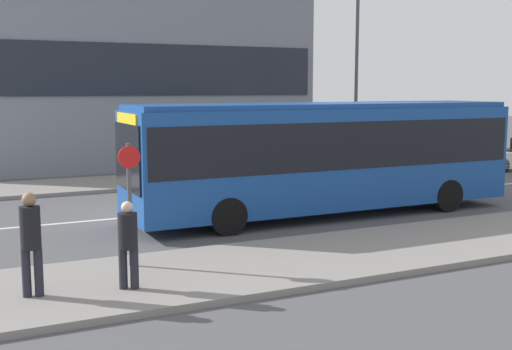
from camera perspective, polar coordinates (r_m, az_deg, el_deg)
name	(u,v)px	position (r m, az deg, el deg)	size (l,w,h in m)	color
ground_plane	(148,216)	(18.67, -9.61, -3.60)	(120.00, 120.00, 0.00)	#4F4F51
sidewalk_near	(236,269)	(12.93, -1.80, -8.33)	(44.00, 3.50, 0.13)	gray
sidewalk_far	(100,184)	(24.65, -13.66, -0.80)	(44.00, 3.50, 0.13)	gray
lane_centerline	(148,216)	(18.67, -9.61, -3.59)	(41.80, 0.16, 0.01)	silver
city_bus	(325,151)	(18.42, 6.15, 2.14)	(11.45, 2.63, 3.22)	#194793
parked_car_0	(467,157)	(29.25, 18.23, 1.50)	(4.18, 1.76, 1.37)	silver
pedestrian_near_stop	(31,238)	(11.46, -19.39, -5.27)	(0.34, 0.34, 1.79)	#23232D
pedestrian_down_pavement	(128,240)	(11.48, -11.31, -5.67)	(0.34, 0.34, 1.57)	#23232D
bus_stop_sign	(130,194)	(12.82, -11.17, -1.70)	(0.44, 0.12, 2.45)	#4C4C51
street_lamp	(357,56)	(27.60, 8.95, 10.42)	(0.36, 0.36, 8.08)	#4C4C51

